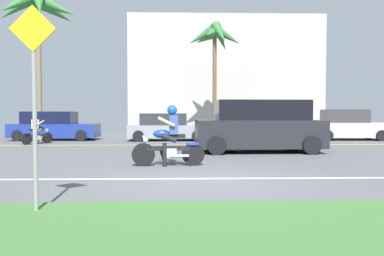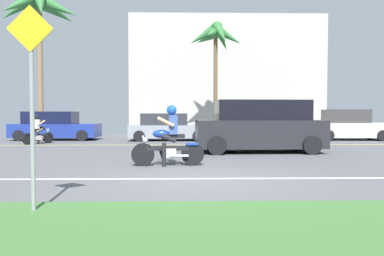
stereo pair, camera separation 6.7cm
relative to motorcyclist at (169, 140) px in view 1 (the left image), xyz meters
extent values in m
cube|color=#545459|center=(0.77, 0.97, -0.70)|extent=(56.00, 30.00, 0.04)
cube|color=#3D6B33|center=(0.77, -6.13, -0.65)|extent=(56.00, 3.80, 0.06)
cube|color=silver|center=(0.77, -1.97, -0.68)|extent=(50.40, 0.12, 0.01)
cube|color=yellow|center=(0.77, 6.58, -0.68)|extent=(50.40, 0.12, 0.01)
cylinder|color=black|center=(-0.68, -0.04, -0.38)|extent=(0.61, 0.13, 0.61)
cylinder|color=black|center=(0.64, 0.04, -0.38)|extent=(0.61, 0.13, 0.61)
cylinder|color=#B7BAC1|center=(-0.58, -0.03, -0.13)|extent=(0.28, 0.07, 0.53)
cube|color=black|center=(-0.02, 0.00, -0.22)|extent=(1.11, 0.17, 0.12)
cube|color=#B7BAC1|center=(0.03, 0.01, -0.34)|extent=(0.34, 0.22, 0.24)
ellipsoid|color=navy|center=(-0.20, -0.01, 0.17)|extent=(0.45, 0.24, 0.22)
cube|color=black|center=(0.19, 0.02, 0.11)|extent=(0.50, 0.25, 0.10)
cube|color=navy|center=(0.62, 0.04, -0.10)|extent=(0.33, 0.18, 0.06)
cylinder|color=#B7BAC1|center=(-0.49, -0.03, 0.13)|extent=(0.08, 0.63, 0.04)
sphere|color=#B7BAC1|center=(-0.62, -0.03, 0.00)|extent=(0.14, 0.14, 0.14)
cylinder|color=#B7BAC1|center=(0.27, -0.10, -0.41)|extent=(0.51, 0.10, 0.07)
cube|color=#334C8C|center=(0.12, 0.01, 0.41)|extent=(0.24, 0.34, 0.51)
sphere|color=#194C9E|center=(0.08, 0.01, 0.80)|extent=(0.26, 0.26, 0.26)
cylinder|color=black|center=(0.00, 0.11, 0.06)|extent=(0.42, 0.16, 0.26)
cylinder|color=black|center=(0.01, -0.10, 0.06)|extent=(0.42, 0.16, 0.26)
cylinder|color=black|center=(-0.11, -0.15, -0.37)|extent=(0.12, 0.12, 0.62)
cylinder|color=black|center=(-0.17, 0.12, -0.41)|extent=(0.21, 0.12, 0.34)
cylinder|color=tan|center=(-0.09, 0.20, 0.49)|extent=(0.46, 0.12, 0.29)
cylinder|color=tan|center=(-0.07, -0.20, 0.49)|extent=(0.46, 0.12, 0.29)
cube|color=#232328|center=(3.11, 3.51, -0.01)|extent=(4.56, 1.98, 0.98)
cube|color=black|center=(3.20, 3.51, 0.83)|extent=(3.29, 1.69, 0.71)
cylinder|color=black|center=(4.71, 4.49, -0.36)|extent=(0.65, 0.24, 0.64)
cylinder|color=black|center=(1.46, 4.41, -0.36)|extent=(0.65, 0.24, 0.64)
cylinder|color=black|center=(4.76, 2.62, -0.36)|extent=(0.65, 0.24, 0.64)
cylinder|color=black|center=(1.51, 2.54, -0.36)|extent=(0.65, 0.24, 0.64)
cylinder|color=black|center=(5.47, 3.57, 0.03)|extent=(0.21, 0.58, 0.58)
cube|color=navy|center=(-6.41, 9.88, -0.18)|extent=(4.49, 1.69, 0.70)
cube|color=black|center=(-6.68, 9.88, 0.50)|extent=(2.61, 1.44, 0.65)
cylinder|color=black|center=(-8.03, 9.07, -0.40)|extent=(0.56, 0.19, 0.56)
cylinder|color=black|center=(-4.81, 9.04, -0.40)|extent=(0.56, 0.19, 0.56)
cylinder|color=black|center=(-8.02, 10.72, -0.40)|extent=(0.56, 0.19, 0.56)
cylinder|color=black|center=(-4.79, 10.69, -0.40)|extent=(0.56, 0.19, 0.56)
cube|color=#8C939E|center=(-0.39, 9.44, -0.20)|extent=(4.11, 1.79, 0.65)
cube|color=#2D2F36|center=(-0.63, 9.44, 0.43)|extent=(2.39, 1.52, 0.60)
cylinder|color=black|center=(-1.84, 8.56, -0.40)|extent=(0.56, 0.19, 0.56)
cylinder|color=black|center=(1.09, 8.60, -0.40)|extent=(0.56, 0.19, 0.56)
cylinder|color=black|center=(-1.87, 10.29, -0.40)|extent=(0.56, 0.19, 0.56)
cylinder|color=black|center=(1.07, 10.33, -0.40)|extent=(0.56, 0.19, 0.56)
cube|color=#2D663D|center=(4.42, 11.22, -0.14)|extent=(4.23, 2.03, 0.78)
cube|color=black|center=(4.17, 11.20, 0.61)|extent=(2.49, 1.67, 0.72)
cylinder|color=black|center=(3.00, 10.24, -0.40)|extent=(0.57, 0.22, 0.56)
cylinder|color=black|center=(5.96, 10.45, -0.40)|extent=(0.57, 0.22, 0.56)
cylinder|color=black|center=(2.88, 11.98, -0.40)|extent=(0.57, 0.22, 0.56)
cylinder|color=black|center=(5.83, 12.19, -0.40)|extent=(0.57, 0.22, 0.56)
cube|color=beige|center=(9.21, 9.57, -0.15)|extent=(3.87, 1.88, 0.76)
cube|color=#3B3A3D|center=(8.99, 9.59, 0.59)|extent=(2.28, 1.54, 0.70)
cylinder|color=black|center=(7.80, 8.87, -0.40)|extent=(0.57, 0.22, 0.56)
cylinder|color=black|center=(10.50, 8.67, -0.40)|extent=(0.57, 0.22, 0.56)
cylinder|color=black|center=(7.92, 10.47, -0.40)|extent=(0.57, 0.22, 0.56)
cylinder|color=black|center=(10.62, 10.27, -0.40)|extent=(0.57, 0.22, 0.56)
cylinder|color=#846B4C|center=(-8.84, 14.06, 3.54)|extent=(0.35, 0.35, 8.45)
sphere|color=#337538|center=(-8.84, 14.06, 7.77)|extent=(0.91, 0.91, 0.91)
cone|color=#337538|center=(-7.65, 13.99, 7.47)|extent=(2.87, 1.14, 1.92)
cone|color=#337538|center=(-8.10, 15.00, 7.47)|extent=(2.51, 2.79, 1.74)
cone|color=#337538|center=(-9.46, 15.09, 7.47)|extent=(2.27, 2.90, 1.63)
cone|color=#337538|center=(-10.03, 13.97, 7.47)|extent=(2.78, 1.16, 2.32)
cone|color=#337538|center=(-9.62, 13.16, 7.47)|extent=(2.51, 2.71, 2.22)
cone|color=#337538|center=(-8.35, 12.98, 7.47)|extent=(1.94, 2.77, 2.49)
cylinder|color=brown|center=(2.32, 12.81, 2.48)|extent=(0.25, 0.25, 6.33)
sphere|color=#337538|center=(2.32, 12.81, 5.65)|extent=(0.65, 0.65, 0.65)
cone|color=#337538|center=(3.12, 12.89, 5.45)|extent=(1.92, 0.82, 1.43)
cone|color=#337538|center=(2.78, 13.47, 5.45)|extent=(1.49, 1.76, 1.73)
cone|color=#337538|center=(1.80, 13.41, 5.45)|extent=(1.72, 1.83, 1.00)
cone|color=#337538|center=(1.52, 12.82, 5.45)|extent=(1.87, 0.68, 1.46)
cone|color=#337538|center=(2.02, 12.06, 5.45)|extent=(1.30, 1.99, 1.15)
cone|color=#337538|center=(2.58, 12.05, 5.45)|extent=(1.17, 1.87, 1.66)
cylinder|color=black|center=(-6.04, 7.76, -0.43)|extent=(0.33, 0.47, 0.51)
cylinder|color=black|center=(-6.62, 6.82, -0.43)|extent=(0.33, 0.47, 0.51)
cylinder|color=#B7BAC1|center=(-6.08, 7.69, -0.22)|extent=(0.16, 0.22, 0.44)
cube|color=black|center=(-6.33, 7.29, -0.29)|extent=(0.56, 0.83, 0.10)
cube|color=#B7BAC1|center=(-6.35, 7.26, -0.39)|extent=(0.29, 0.32, 0.20)
ellipsoid|color=black|center=(-6.25, 7.42, 0.03)|extent=(0.37, 0.20, 0.19)
cube|color=black|center=(-6.42, 7.15, -0.02)|extent=(0.37, 0.45, 0.08)
cube|color=black|center=(-6.61, 6.84, -0.20)|extent=(0.26, 0.30, 0.05)
cylinder|color=#B7BAC1|center=(-6.12, 7.63, -0.01)|extent=(0.46, 0.30, 0.03)
sphere|color=#B7BAC1|center=(-6.06, 7.72, -0.11)|extent=(0.12, 0.12, 0.12)
cylinder|color=#B7BAC1|center=(-6.54, 7.15, -0.45)|extent=(0.27, 0.39, 0.06)
cube|color=white|center=(-6.39, 7.19, 0.24)|extent=(0.33, 0.30, 0.43)
sphere|color=black|center=(-6.37, 7.22, 0.56)|extent=(0.22, 0.22, 0.22)
cylinder|color=brown|center=(-6.26, 7.24, -0.06)|extent=(0.27, 0.35, 0.21)
cylinder|color=brown|center=(-6.41, 7.32, -0.06)|extent=(0.27, 0.35, 0.21)
cylinder|color=brown|center=(-6.38, 7.43, -0.42)|extent=(0.13, 0.13, 0.52)
cylinder|color=brown|center=(-6.18, 7.34, -0.45)|extent=(0.17, 0.20, 0.29)
cylinder|color=tan|center=(-6.16, 7.25, 0.30)|extent=(0.27, 0.37, 0.24)
cylinder|color=tan|center=(-6.45, 7.43, 0.30)|extent=(0.27, 0.37, 0.24)
cylinder|color=gray|center=(-1.64, -4.70, 0.46)|extent=(0.06, 0.06, 2.28)
cube|color=yellow|center=(-1.64, -4.72, 1.84)|extent=(0.62, 0.03, 0.62)
cube|color=#BCB7AD|center=(3.62, 18.97, 3.66)|extent=(14.49, 4.00, 8.69)
camera|label=1|loc=(0.36, -9.72, 0.69)|focal=34.30mm
camera|label=2|loc=(0.43, -9.72, 0.69)|focal=34.30mm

